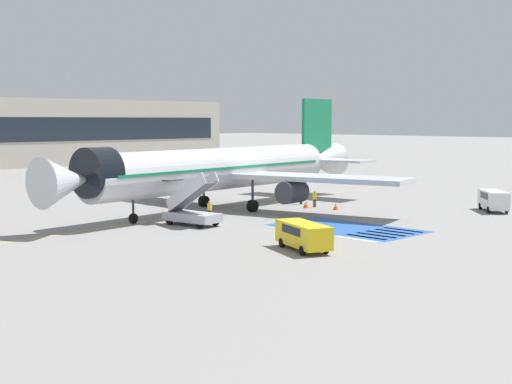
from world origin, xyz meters
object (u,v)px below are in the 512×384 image
(ground_crew_2, at_px, (301,194))
(traffic_cone_0, at_px, (336,207))
(fuel_tanker, at_px, (125,173))
(service_van_0, at_px, (303,234))
(ground_crew_0, at_px, (210,209))
(traffic_cone_1, at_px, (306,204))
(ground_crew_1, at_px, (315,198))
(service_van_1, at_px, (493,199))
(boarding_stairs_forward, at_px, (192,212))
(airliner, at_px, (221,169))

(ground_crew_2, xyz_separation_m, traffic_cone_0, (-1.16, -5.49, -0.77))
(fuel_tanker, distance_m, service_van_0, 48.73)
(ground_crew_0, relative_size, traffic_cone_1, 2.30)
(ground_crew_0, height_order, traffic_cone_0, ground_crew_0)
(ground_crew_1, relative_size, ground_crew_2, 0.86)
(service_van_1, distance_m, ground_crew_0, 27.00)
(ground_crew_1, distance_m, traffic_cone_1, 1.19)
(fuel_tanker, distance_m, traffic_cone_1, 30.58)
(service_van_1, xyz_separation_m, traffic_cone_1, (-10.54, 14.26, -0.83))
(boarding_stairs_forward, xyz_separation_m, fuel_tanker, (15.15, 31.59, 0.73))
(boarding_stairs_forward, bearing_deg, traffic_cone_1, -3.14)
(boarding_stairs_forward, bearing_deg, airliner, 26.83)
(service_van_1, xyz_separation_m, traffic_cone_0, (-9.66, 11.23, -0.86))
(fuel_tanker, bearing_deg, traffic_cone_0, -97.28)
(airliner, relative_size, service_van_1, 8.74)
(service_van_1, bearing_deg, traffic_cone_1, -6.07)
(ground_crew_0, height_order, ground_crew_2, ground_crew_2)
(boarding_stairs_forward, height_order, service_van_1, boarding_stairs_forward)
(service_van_0, xyz_separation_m, ground_crew_1, (18.52, 14.80, -0.20))
(boarding_stairs_forward, bearing_deg, ground_crew_0, 19.62)
(traffic_cone_1, bearing_deg, service_van_0, -139.34)
(service_van_0, bearing_deg, traffic_cone_1, -117.09)
(service_van_1, bearing_deg, airliner, 0.55)
(service_van_1, bearing_deg, service_van_0, 49.04)
(traffic_cone_0, bearing_deg, ground_crew_1, 87.04)
(fuel_tanker, relative_size, ground_crew_2, 5.49)
(ground_crew_1, bearing_deg, airliner, -9.22)
(fuel_tanker, relative_size, traffic_cone_0, 16.28)
(airliner, height_order, service_van_1, airliner)
(boarding_stairs_forward, relative_size, traffic_cone_1, 7.84)
(service_van_1, height_order, ground_crew_0, service_van_1)
(traffic_cone_0, bearing_deg, boarding_stairs_forward, 173.03)
(airliner, distance_m, ground_crew_0, 6.92)
(fuel_tanker, bearing_deg, traffic_cone_1, -98.74)
(boarding_stairs_forward, bearing_deg, service_van_1, -34.00)
(ground_crew_1, xyz_separation_m, traffic_cone_1, (-1.03, 0.23, -0.57))
(airliner, bearing_deg, service_van_0, 144.95)
(fuel_tanker, xyz_separation_m, ground_crew_1, (1.29, -30.78, -0.88))
(boarding_stairs_forward, xyz_separation_m, ground_crew_1, (16.44, 0.81, -0.14))
(ground_crew_2, bearing_deg, airliner, -89.97)
(ground_crew_2, distance_m, traffic_cone_1, 3.28)
(airliner, distance_m, boarding_stairs_forward, 10.47)
(airliner, height_order, traffic_cone_0, airliner)
(boarding_stairs_forward, relative_size, fuel_tanker, 0.53)
(ground_crew_2, bearing_deg, boarding_stairs_forward, -65.64)
(service_van_0, height_order, ground_crew_1, service_van_0)
(ground_crew_1, xyz_separation_m, traffic_cone_0, (-0.15, -2.80, -0.60))
(service_van_0, distance_m, service_van_1, 28.04)
(service_van_0, bearing_deg, ground_crew_2, -115.93)
(fuel_tanker, xyz_separation_m, traffic_cone_0, (1.15, -33.58, -1.47))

